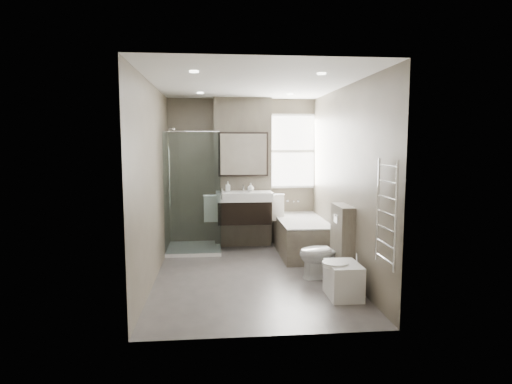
{
  "coord_description": "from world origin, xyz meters",
  "views": [
    {
      "loc": [
        -0.49,
        -5.75,
        1.84
      ],
      "look_at": [
        0.08,
        0.15,
        1.14
      ],
      "focal_mm": 30.0,
      "sensor_mm": 36.0,
      "label": 1
    }
  ],
  "objects": [
    {
      "name": "towel_left",
      "position": [
        -0.56,
        1.4,
        0.72
      ],
      "size": [
        0.24,
        0.06,
        0.44
      ],
      "primitive_type": "cube",
      "color": "white",
      "rests_on": "vanity_pier"
    },
    {
      "name": "soap_bottle_b",
      "position": [
        0.12,
        1.51,
        1.07
      ],
      "size": [
        0.11,
        0.11,
        0.14
      ],
      "primitive_type": "imported",
      "color": "white",
      "rests_on": "vanity"
    },
    {
      "name": "soap_bottle_a",
      "position": [
        -0.27,
        1.48,
        1.09
      ],
      "size": [
        0.08,
        0.08,
        0.17
      ],
      "primitive_type": "imported",
      "color": "white",
      "rests_on": "vanity"
    },
    {
      "name": "toilet",
      "position": [
        0.97,
        -0.2,
        0.34
      ],
      "size": [
        0.72,
        0.47,
        0.68
      ],
      "primitive_type": "imported",
      "rotation": [
        0.0,
        0.0,
        -1.43
      ],
      "color": "white",
      "rests_on": "ground"
    },
    {
      "name": "mirror_cabinet",
      "position": [
        0.0,
        1.61,
        1.63
      ],
      "size": [
        0.86,
        0.08,
        0.76
      ],
      "color": "black",
      "rests_on": "vanity_pier"
    },
    {
      "name": "vanity",
      "position": [
        0.0,
        1.43,
        0.74
      ],
      "size": [
        0.95,
        0.47,
        0.66
      ],
      "color": "black",
      "rests_on": "vanity_pier"
    },
    {
      "name": "towel_radiator",
      "position": [
        1.25,
        -1.6,
        1.12
      ],
      "size": [
        0.03,
        0.49,
        1.1
      ],
      "color": "silver",
      "rests_on": "room"
    },
    {
      "name": "window",
      "position": [
        0.9,
        1.88,
        1.68
      ],
      "size": [
        0.98,
        0.06,
        1.33
      ],
      "color": "white",
      "rests_on": "room"
    },
    {
      "name": "bathtub",
      "position": [
        0.92,
        1.1,
        0.32
      ],
      "size": [
        0.75,
        1.6,
        0.57
      ],
      "color": "#5F574B",
      "rests_on": "ground"
    },
    {
      "name": "room",
      "position": [
        0.0,
        0.0,
        1.3
      ],
      "size": [
        2.7,
        3.9,
        2.7
      ],
      "color": "#524D4C",
      "rests_on": "ground"
    },
    {
      "name": "bidet",
      "position": [
        1.01,
        -0.95,
        0.22
      ],
      "size": [
        0.44,
        0.51,
        0.53
      ],
      "color": "white",
      "rests_on": "ground"
    },
    {
      "name": "shower_enclosure",
      "position": [
        -0.75,
        1.35,
        0.49
      ],
      "size": [
        0.9,
        0.9,
        2.0
      ],
      "color": "white",
      "rests_on": "ground"
    },
    {
      "name": "cistern_box",
      "position": [
        1.21,
        -0.25,
        0.5
      ],
      "size": [
        0.19,
        0.55,
        1.0
      ],
      "color": "#5F574B",
      "rests_on": "ground"
    },
    {
      "name": "vanity_pier",
      "position": [
        0.0,
        1.77,
        1.3
      ],
      "size": [
        1.0,
        0.25,
        2.6
      ],
      "primitive_type": "cube",
      "color": "#5F574B",
      "rests_on": "ground"
    },
    {
      "name": "towel_right",
      "position": [
        0.56,
        1.4,
        0.72
      ],
      "size": [
        0.24,
        0.06,
        0.44
      ],
      "primitive_type": "cube",
      "color": "white",
      "rests_on": "vanity_pier"
    }
  ]
}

